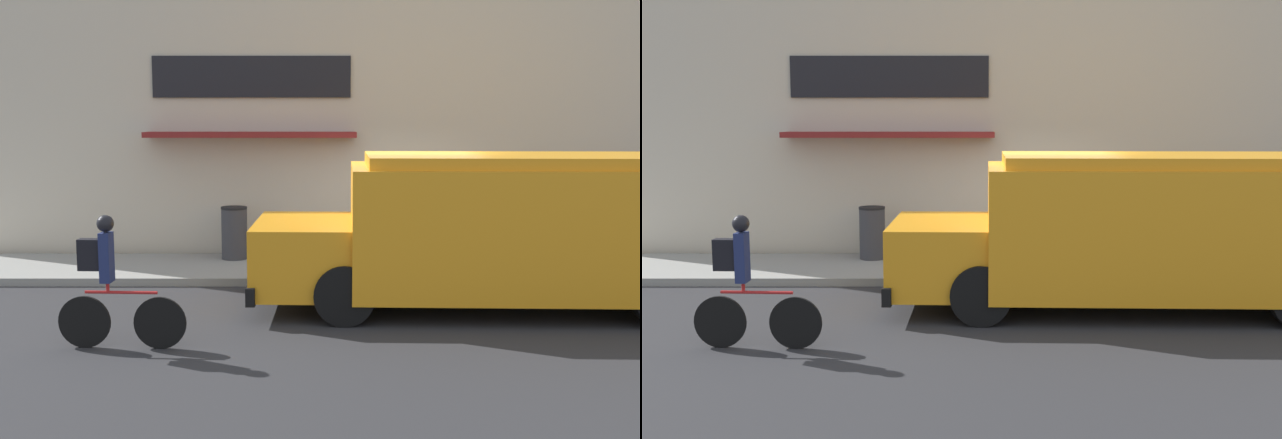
# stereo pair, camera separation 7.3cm
# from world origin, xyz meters

# --- Properties ---
(ground_plane) EXTENTS (70.00, 70.00, 0.00)m
(ground_plane) POSITION_xyz_m (0.00, 0.00, 0.00)
(ground_plane) COLOR #2B2B2D
(sidewalk) EXTENTS (28.00, 2.22, 0.13)m
(sidewalk) POSITION_xyz_m (0.00, 1.11, 0.07)
(sidewalk) COLOR gray
(sidewalk) RESTS_ON ground_plane
(storefront) EXTENTS (15.89, 0.80, 5.70)m
(storefront) POSITION_xyz_m (-0.05, 2.45, 2.85)
(storefront) COLOR beige
(storefront) RESTS_ON ground_plane
(school_bus) EXTENTS (6.61, 2.91, 2.15)m
(school_bus) POSITION_xyz_m (1.48, -1.30, 1.13)
(school_bus) COLOR orange
(school_bus) RESTS_ON ground_plane
(cyclist) EXTENTS (1.49, 0.21, 1.55)m
(cyclist) POSITION_xyz_m (-3.59, -3.19, 0.76)
(cyclist) COLOR black
(cyclist) RESTS_ON ground_plane
(trash_bin) EXTENTS (0.47, 0.47, 0.94)m
(trash_bin) POSITION_xyz_m (-2.72, 1.70, 0.60)
(trash_bin) COLOR #38383D
(trash_bin) RESTS_ON sidewalk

